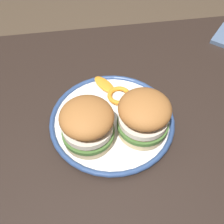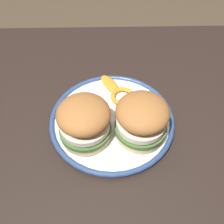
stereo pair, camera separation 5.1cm
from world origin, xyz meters
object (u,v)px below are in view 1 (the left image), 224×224
dinner_plate (112,120)px  sandwich_half_right (87,124)px  dining_table (97,159)px  sandwich_half_left (144,116)px

dinner_plate → sandwich_half_right: 0.09m
dining_table → sandwich_half_left: sandwich_half_left is taller
dining_table → sandwich_half_left: bearing=173.6°
dining_table → sandwich_half_right: (0.01, 0.01, 0.17)m
dining_table → sandwich_half_left: 0.20m
dinner_plate → dining_table: bearing=34.6°
dinner_plate → sandwich_half_right: size_ratio=2.38×
sandwich_half_left → sandwich_half_right: same height
dinner_plate → sandwich_half_left: (-0.06, 0.04, 0.06)m
sandwich_half_left → sandwich_half_right: 0.12m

